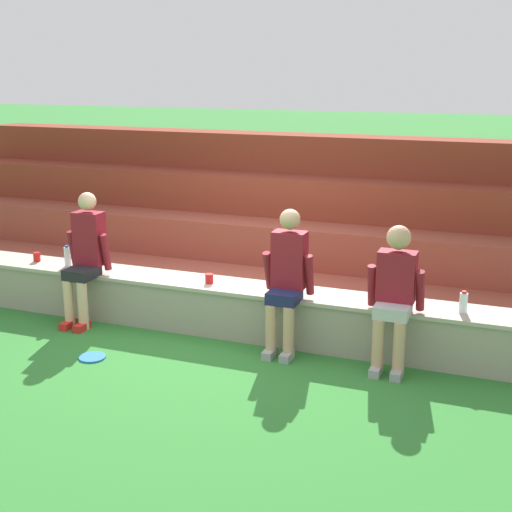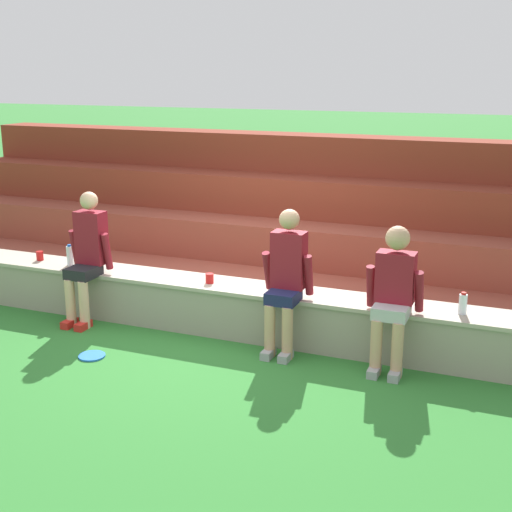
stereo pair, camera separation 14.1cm
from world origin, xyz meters
name	(u,v)px [view 1 (the left image)]	position (x,y,z in m)	size (l,w,h in m)	color
ground_plane	(219,340)	(0.00, 0.00, 0.00)	(80.00, 80.00, 0.00)	#2D752D
stone_seating_wall	(228,307)	(0.00, 0.25, 0.29)	(8.35, 0.54, 0.55)	gray
brick_bleachers	(281,232)	(0.00, 2.02, 0.73)	(9.50, 2.20, 1.95)	brown
person_far_left	(85,255)	(-1.61, -0.01, 0.78)	(0.51, 0.59, 1.47)	#DBAD89
person_left_of_center	(287,277)	(0.76, -0.01, 0.78)	(0.51, 0.54, 1.46)	tan
person_center	(395,292)	(1.84, -0.04, 0.76)	(0.54, 0.53, 1.39)	tan
water_bottle_center_gap	(463,302)	(2.45, 0.22, 0.65)	(0.08, 0.08, 0.21)	silver
water_bottle_near_right	(67,256)	(-2.03, 0.22, 0.66)	(0.07, 0.07, 0.25)	silver
plastic_cup_middle	(37,257)	(-2.51, 0.27, 0.60)	(0.08, 0.08, 0.11)	red
plastic_cup_right_end	(209,279)	(-0.19, 0.20, 0.60)	(0.09, 0.09, 0.11)	red
frisbee	(92,357)	(-0.98, -0.90, 0.01)	(0.27, 0.27, 0.02)	blue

